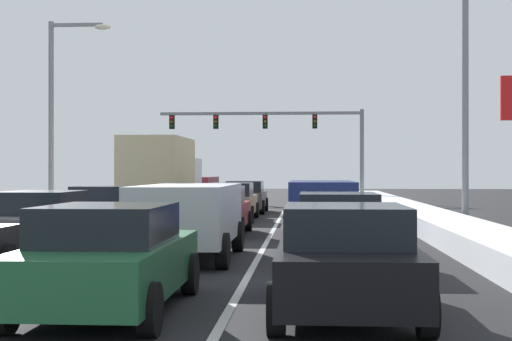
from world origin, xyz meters
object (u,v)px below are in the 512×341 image
object	(u,v)px
sedan_gray_right_lane_second	(338,227)
sedan_green_center_lane_nearest	(110,258)
sedan_maroon_right_lane_fifth	(319,197)
box_truck_left_lane_fourth	(162,173)
sedan_charcoal_center_lane_fifth	(245,197)
sedan_black_right_lane_nearest	(345,259)
sedan_red_center_lane_third	(216,210)
suv_silver_center_lane_second	(189,214)
sedan_tan_center_lane_fourth	(231,201)
suv_navy_right_lane_third	(322,202)
traffic_light_gantry	(284,129)
street_lamp_left_mid	(60,101)
sedan_gray_left_lane_second	(43,223)
sedan_navy_left_lane_third	(105,209)
street_lamp_right_mid	(454,81)
suv_maroon_left_lane_fifth	(196,189)
sedan_white_right_lane_fourth	(327,202)

from	to	relation	value
sedan_gray_right_lane_second	sedan_green_center_lane_nearest	distance (m)	6.90
sedan_maroon_right_lane_fifth	box_truck_left_lane_fourth	xyz separation A→B (m)	(-6.74, -3.94, 1.14)
sedan_charcoal_center_lane_fifth	sedan_black_right_lane_nearest	bearing A→B (deg)	-82.25
sedan_red_center_lane_third	sedan_gray_right_lane_second	bearing A→B (deg)	-62.90
suv_silver_center_lane_second	sedan_tan_center_lane_fourth	bearing A→B (deg)	91.57
sedan_black_right_lane_nearest	sedan_red_center_lane_third	distance (m)	13.08
suv_navy_right_lane_third	traffic_light_gantry	world-z (taller)	traffic_light_gantry
sedan_red_center_lane_third	sedan_green_center_lane_nearest	bearing A→B (deg)	-89.82
sedan_green_center_lane_nearest	suv_silver_center_lane_second	distance (m)	6.36
traffic_light_gantry	street_lamp_left_mid	xyz separation A→B (m)	(-8.86, -20.43, 0.06)
sedan_gray_right_lane_second	box_truck_left_lane_fourth	size ratio (longest dim) A/B	0.62
suv_silver_center_lane_second	sedan_tan_center_lane_fourth	distance (m)	13.37
sedan_black_right_lane_nearest	sedan_gray_left_lane_second	xyz separation A→B (m)	(-6.75, 6.82, 0.00)
suv_navy_right_lane_third	sedan_charcoal_center_lane_fifth	size ratio (longest dim) A/B	1.09
sedan_navy_left_lane_third	street_lamp_right_mid	size ratio (longest dim) A/B	0.54
street_lamp_right_mid	sedan_red_center_lane_third	bearing A→B (deg)	-163.66
street_lamp_left_mid	suv_maroon_left_lane_fifth	bearing A→B (deg)	64.94
sedan_green_center_lane_nearest	sedan_charcoal_center_lane_fifth	distance (m)	25.25
sedan_black_right_lane_nearest	sedan_navy_left_lane_third	xyz separation A→B (m)	(-6.94, 13.03, 0.00)
sedan_gray_left_lane_second	suv_navy_right_lane_third	bearing A→B (deg)	41.51
suv_maroon_left_lane_fifth	traffic_light_gantry	distance (m)	12.53
sedan_white_right_lane_fourth	sedan_charcoal_center_lane_fifth	world-z (taller)	same
box_truck_left_lane_fourth	street_lamp_right_mid	size ratio (longest dim) A/B	0.86
sedan_white_right_lane_fourth	sedan_red_center_lane_third	xyz separation A→B (m)	(-3.63, -6.37, 0.00)
suv_navy_right_lane_third	box_truck_left_lane_fourth	xyz separation A→B (m)	(-6.58, 8.19, 0.88)
sedan_gray_right_lane_second	street_lamp_right_mid	xyz separation A→B (m)	(4.27, 9.08, 4.24)
sedan_black_right_lane_nearest	sedan_maroon_right_lane_fifth	bearing A→B (deg)	89.77
sedan_maroon_right_lane_fifth	sedan_green_center_lane_nearest	world-z (taller)	same
sedan_white_right_lane_fourth	sedan_red_center_lane_third	distance (m)	7.33
sedan_maroon_right_lane_fifth	sedan_charcoal_center_lane_fifth	world-z (taller)	same
sedan_white_right_lane_fourth	street_lamp_left_mid	size ratio (longest dim) A/B	0.54
sedan_gray_right_lane_second	sedan_white_right_lane_fourth	xyz separation A→B (m)	(0.15, 13.17, 0.00)
sedan_red_center_lane_third	sedan_maroon_right_lane_fifth	bearing A→B (deg)	74.33
suv_silver_center_lane_second	sedan_tan_center_lane_fourth	size ratio (longest dim) A/B	1.09
sedan_gray_right_lane_second	sedan_charcoal_center_lane_fifth	bearing A→B (deg)	100.50
sedan_white_right_lane_fourth	street_lamp_left_mid	distance (m)	12.01
sedan_green_center_lane_nearest	sedan_navy_left_lane_third	xyz separation A→B (m)	(-3.65, 13.17, 0.00)
suv_silver_center_lane_second	sedan_navy_left_lane_third	bearing A→B (deg)	118.96
sedan_maroon_right_lane_fifth	sedan_tan_center_lane_fourth	world-z (taller)	same
sedan_charcoal_center_lane_fifth	sedan_red_center_lane_third	bearing A→B (deg)	-89.59
sedan_gray_left_lane_second	traffic_light_gantry	size ratio (longest dim) A/B	0.32
sedan_gray_right_lane_second	suv_navy_right_lane_third	distance (m)	6.91
sedan_black_right_lane_nearest	street_lamp_left_mid	xyz separation A→B (m)	(-10.88, 20.35, 4.18)
sedan_green_center_lane_nearest	street_lamp_right_mid	xyz separation A→B (m)	(7.71, 15.05, 4.24)
street_lamp_left_mid	sedan_maroon_right_lane_fifth	bearing A→B (deg)	22.40
street_lamp_right_mid	sedan_white_right_lane_fourth	bearing A→B (deg)	135.15
sedan_black_right_lane_nearest	sedan_gray_right_lane_second	bearing A→B (deg)	88.48
sedan_white_right_lane_fourth	suv_maroon_left_lane_fifth	world-z (taller)	suv_maroon_left_lane_fifth
traffic_light_gantry	street_lamp_left_mid	bearing A→B (deg)	-113.45
sedan_gray_right_lane_second	suv_navy_right_lane_third	size ratio (longest dim) A/B	0.92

